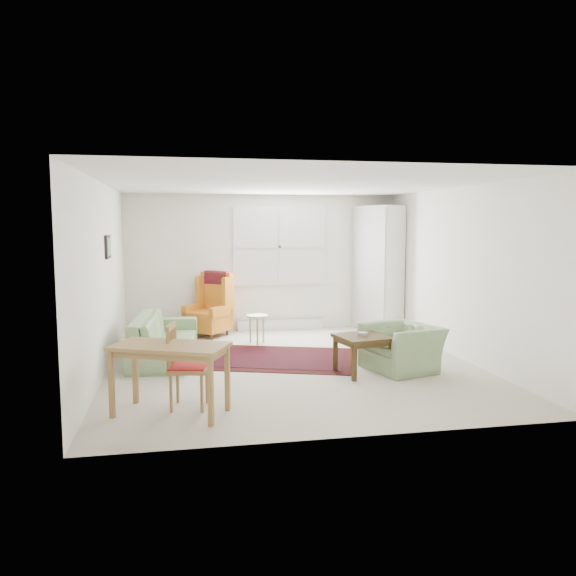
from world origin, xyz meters
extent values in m
cube|color=beige|center=(0.00, 0.00, 0.00)|extent=(5.00, 5.50, 0.01)
cube|color=white|center=(0.00, 0.00, 2.50)|extent=(5.00, 5.50, 0.01)
cube|color=white|center=(0.00, 2.75, 1.25)|extent=(5.00, 0.04, 2.50)
cube|color=white|center=(0.00, -2.75, 1.25)|extent=(5.00, 0.04, 2.50)
cube|color=white|center=(-2.50, 0.00, 1.25)|extent=(0.04, 5.50, 2.50)
cube|color=white|center=(2.50, 0.00, 1.25)|extent=(0.04, 5.50, 2.50)
cube|color=white|center=(0.30, 2.73, 1.55)|extent=(1.72, 0.06, 1.42)
cube|color=white|center=(0.30, 2.73, 1.55)|extent=(1.60, 0.02, 1.30)
cube|color=silver|center=(0.30, 2.67, 0.09)|extent=(1.60, 0.12, 0.18)
cube|color=black|center=(-2.48, 0.50, 1.65)|extent=(0.03, 0.42, 0.32)
cube|color=#A6A14C|center=(-2.46, 0.50, 1.65)|extent=(0.01, 0.34, 0.24)
imported|color=#7A9A66|center=(-1.76, 0.78, 0.43)|extent=(1.00, 2.20, 0.86)
imported|color=#7A9A66|center=(1.40, -0.54, 0.37)|extent=(1.05, 1.14, 0.74)
camera|label=1|loc=(-1.49, -7.54, 1.94)|focal=35.00mm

